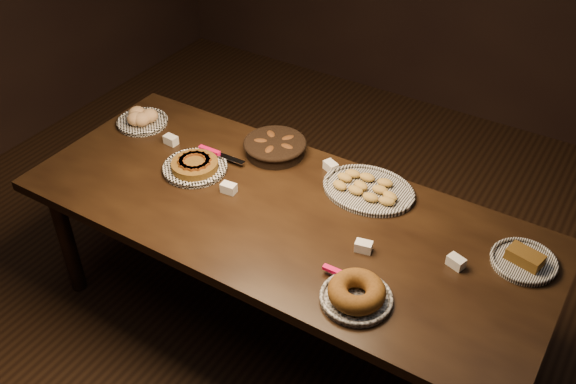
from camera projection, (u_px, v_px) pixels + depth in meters
The scene contains 9 objects.
ground at pixel (283, 322), 3.32m from camera, with size 5.00×5.00×0.00m, color black.
buffet_table at pixel (282, 223), 2.90m from camera, with size 2.40×1.00×0.75m.
apple_tart_plate at pixel (195, 166), 3.09m from camera, with size 0.35×0.31×0.06m.
madeleine_platter at pixel (368, 189), 2.95m from camera, with size 0.43×0.35×0.05m.
bundt_cake_plate at pixel (356, 294), 2.41m from camera, with size 0.32×0.28×0.09m.
croissant_basket at pixel (275, 146), 3.18m from camera, with size 0.35×0.35×0.08m.
bread_roll_plate at pixel (142, 119), 3.40m from camera, with size 0.27×0.27×0.09m.
loaf_plate at pixel (524, 260), 2.58m from camera, with size 0.27×0.27×0.06m.
tent_cards at pixel (302, 196), 2.90m from camera, with size 1.62×0.49×0.04m.
Camera 1 is at (1.19, -1.85, 2.58)m, focal length 40.00 mm.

